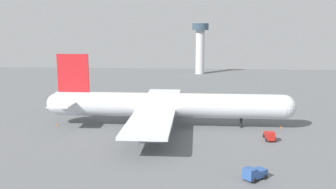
{
  "coord_description": "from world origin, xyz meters",
  "views": [
    {
      "loc": [
        7.6,
        -99.72,
        27.3
      ],
      "look_at": [
        0.0,
        0.0,
        8.69
      ],
      "focal_mm": 40.91,
      "sensor_mm": 36.0,
      "label": 1
    }
  ],
  "objects_px": {
    "control_tower": "(200,43)",
    "baggage_tug": "(243,105)",
    "maintenance_van": "(254,173)",
    "safety_cone_tail": "(57,124)",
    "fuel_truck": "(270,136)",
    "safety_cone_nose": "(281,127)",
    "cargo_airplane": "(167,105)"
  },
  "relations": [
    {
      "from": "control_tower",
      "to": "baggage_tug",
      "type": "bearing_deg",
      "value": -81.03
    },
    {
      "from": "maintenance_van",
      "to": "safety_cone_tail",
      "type": "distance_m",
      "value": 58.32
    },
    {
      "from": "baggage_tug",
      "to": "control_tower",
      "type": "relative_size",
      "value": 0.16
    },
    {
      "from": "baggage_tug",
      "to": "maintenance_van",
      "type": "height_order",
      "value": "maintenance_van"
    },
    {
      "from": "baggage_tug",
      "to": "safety_cone_tail",
      "type": "bearing_deg",
      "value": -154.5
    },
    {
      "from": "fuel_truck",
      "to": "safety_cone_nose",
      "type": "relative_size",
      "value": 7.8
    },
    {
      "from": "baggage_tug",
      "to": "safety_cone_nose",
      "type": "height_order",
      "value": "baggage_tug"
    },
    {
      "from": "cargo_airplane",
      "to": "safety_cone_nose",
      "type": "relative_size",
      "value": 96.91
    },
    {
      "from": "baggage_tug",
      "to": "safety_cone_tail",
      "type": "relative_size",
      "value": 6.81
    },
    {
      "from": "maintenance_van",
      "to": "fuel_truck",
      "type": "height_order",
      "value": "maintenance_van"
    },
    {
      "from": "cargo_airplane",
      "to": "baggage_tug",
      "type": "bearing_deg",
      "value": 45.43
    },
    {
      "from": "baggage_tug",
      "to": "control_tower",
      "type": "height_order",
      "value": "control_tower"
    },
    {
      "from": "maintenance_van",
      "to": "safety_cone_tail",
      "type": "bearing_deg",
      "value": 145.48
    },
    {
      "from": "safety_cone_tail",
      "to": "fuel_truck",
      "type": "bearing_deg",
      "value": -9.22
    },
    {
      "from": "fuel_truck",
      "to": "control_tower",
      "type": "height_order",
      "value": "control_tower"
    },
    {
      "from": "safety_cone_nose",
      "to": "maintenance_van",
      "type": "bearing_deg",
      "value": -109.09
    },
    {
      "from": "baggage_tug",
      "to": "cargo_airplane",
      "type": "bearing_deg",
      "value": -134.57
    },
    {
      "from": "safety_cone_nose",
      "to": "cargo_airplane",
      "type": "bearing_deg",
      "value": -179.67
    },
    {
      "from": "baggage_tug",
      "to": "safety_cone_tail",
      "type": "height_order",
      "value": "baggage_tug"
    },
    {
      "from": "cargo_airplane",
      "to": "safety_cone_nose",
      "type": "distance_m",
      "value": 30.81
    },
    {
      "from": "cargo_airplane",
      "to": "baggage_tug",
      "type": "height_order",
      "value": "cargo_airplane"
    },
    {
      "from": "safety_cone_tail",
      "to": "safety_cone_nose",
      "type": "bearing_deg",
      "value": 1.84
    },
    {
      "from": "maintenance_van",
      "to": "fuel_truck",
      "type": "relative_size",
      "value": 0.89
    },
    {
      "from": "fuel_truck",
      "to": "maintenance_van",
      "type": "bearing_deg",
      "value": -106.3
    },
    {
      "from": "fuel_truck",
      "to": "control_tower",
      "type": "xyz_separation_m",
      "value": [
        -15.88,
        121.2,
        15.67
      ]
    },
    {
      "from": "maintenance_van",
      "to": "safety_cone_nose",
      "type": "xyz_separation_m",
      "value": [
        12.1,
        34.98,
        -0.84
      ]
    },
    {
      "from": "safety_cone_nose",
      "to": "safety_cone_tail",
      "type": "bearing_deg",
      "value": -178.16
    },
    {
      "from": "safety_cone_nose",
      "to": "control_tower",
      "type": "distance_m",
      "value": 113.48
    },
    {
      "from": "cargo_airplane",
      "to": "control_tower",
      "type": "xyz_separation_m",
      "value": [
        9.41,
        110.49,
        11.05
      ]
    },
    {
      "from": "fuel_truck",
      "to": "safety_cone_tail",
      "type": "relative_size",
      "value": 8.6
    },
    {
      "from": "safety_cone_tail",
      "to": "control_tower",
      "type": "xyz_separation_m",
      "value": [
        39.22,
        112.26,
        16.45
      ]
    },
    {
      "from": "maintenance_van",
      "to": "safety_cone_nose",
      "type": "relative_size",
      "value": 6.96
    }
  ]
}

